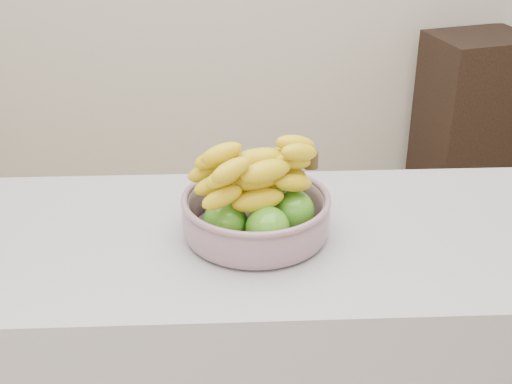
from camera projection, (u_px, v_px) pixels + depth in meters
cabinet at (471, 117)px, 3.47m from camera, size 0.53×0.46×0.81m
fruit_bowl at (256, 208)px, 1.48m from camera, size 0.31×0.31×0.20m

